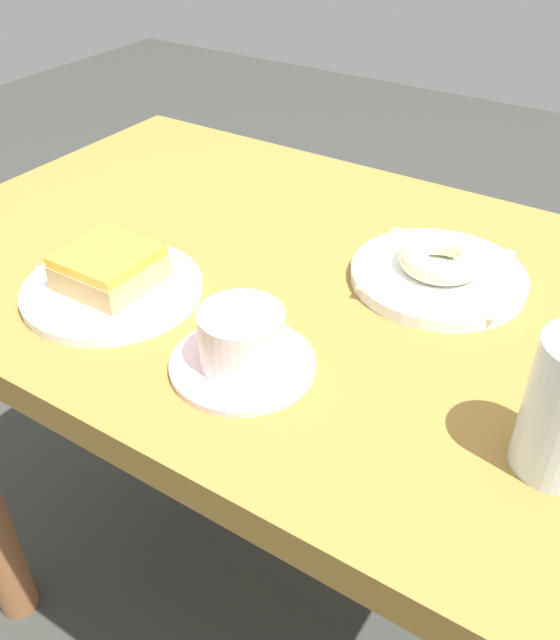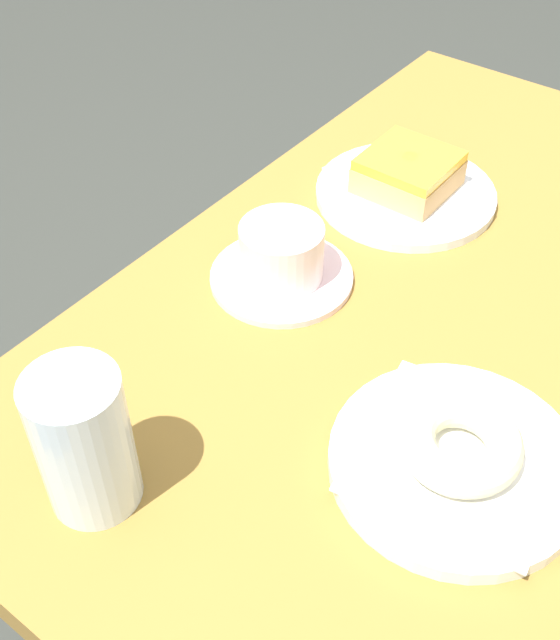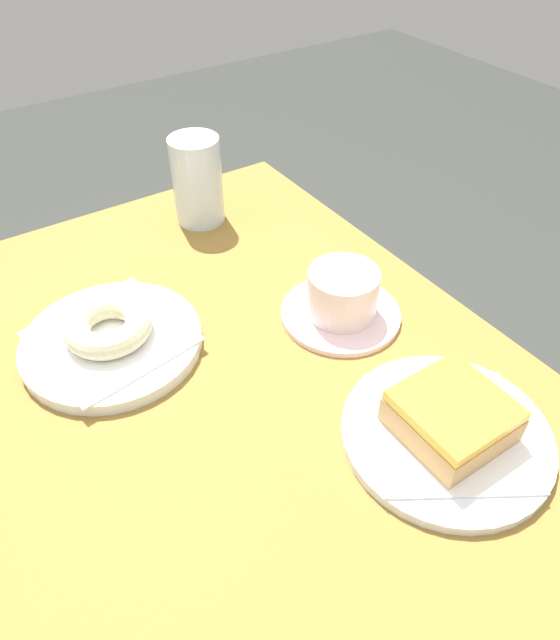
% 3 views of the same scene
% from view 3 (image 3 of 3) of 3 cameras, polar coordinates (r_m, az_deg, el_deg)
% --- Properties ---
extents(table, '(0.98, 0.67, 0.73)m').
position_cam_3_polar(table, '(0.72, -3.03, -16.86)').
color(table, olive).
rests_on(table, ground_plane).
extents(plate_glazed_square, '(0.21, 0.21, 0.01)m').
position_cam_3_polar(plate_glazed_square, '(0.62, 16.12, -10.86)').
color(plate_glazed_square, white).
rests_on(plate_glazed_square, table).
extents(napkin_glazed_square, '(0.21, 0.21, 0.00)m').
position_cam_3_polar(napkin_glazed_square, '(0.61, 16.25, -10.44)').
color(napkin_glazed_square, white).
rests_on(napkin_glazed_square, plate_glazed_square).
extents(donut_glazed_square, '(0.10, 0.10, 0.04)m').
position_cam_3_polar(donut_glazed_square, '(0.60, 16.67, -9.08)').
color(donut_glazed_square, tan).
rests_on(donut_glazed_square, napkin_glazed_square).
extents(plate_sugar_ring, '(0.21, 0.21, 0.02)m').
position_cam_3_polar(plate_sugar_ring, '(0.71, -16.29, -2.11)').
color(plate_sugar_ring, white).
rests_on(plate_sugar_ring, table).
extents(napkin_sugar_ring, '(0.18, 0.18, 0.00)m').
position_cam_3_polar(napkin_sugar_ring, '(0.70, -16.43, -1.56)').
color(napkin_sugar_ring, white).
rests_on(napkin_sugar_ring, plate_sugar_ring).
extents(donut_sugar_ring, '(0.10, 0.10, 0.03)m').
position_cam_3_polar(donut_sugar_ring, '(0.69, -16.70, -0.55)').
color(donut_sugar_ring, beige).
rests_on(donut_sugar_ring, napkin_sugar_ring).
extents(water_glass, '(0.07, 0.07, 0.13)m').
position_cam_3_polar(water_glass, '(0.89, -8.21, 13.52)').
color(water_glass, silver).
rests_on(water_glass, table).
extents(coffee_cup, '(0.15, 0.15, 0.07)m').
position_cam_3_polar(coffee_cup, '(0.71, 6.16, 2.21)').
color(coffee_cup, silver).
rests_on(coffee_cup, table).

